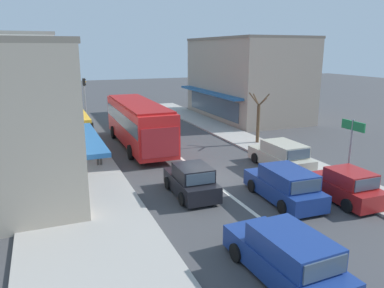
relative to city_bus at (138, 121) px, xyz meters
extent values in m
plane|color=#3F3F42|center=(1.79, -8.32, -1.88)|extent=(140.00, 140.00, 0.00)
cube|color=silver|center=(1.79, -4.32, -1.88)|extent=(0.20, 28.00, 0.01)
cube|color=#A39E96|center=(-5.01, -2.32, -1.81)|extent=(5.20, 44.00, 0.14)
cube|color=#A39E96|center=(7.99, -2.32, -1.82)|extent=(2.80, 44.00, 0.12)
cube|color=#23568E|center=(-4.36, -7.60, 0.82)|extent=(1.10, 6.75, 0.20)
cube|color=#425160|center=(-4.78, -7.60, -0.48)|extent=(0.06, 5.87, 1.80)
cube|color=gray|center=(-8.41, 0.36, 1.39)|extent=(7.64, 8.06, 6.54)
cube|color=gold|center=(-4.15, 0.36, 0.82)|extent=(1.10, 7.41, 0.20)
cube|color=#425160|center=(-4.57, 0.36, -0.48)|extent=(0.06, 6.45, 1.80)
cube|color=silver|center=(-8.41, 8.90, 2.04)|extent=(6.98, 8.44, 7.85)
cube|color=#2D703D|center=(-4.47, 8.90, 0.82)|extent=(1.10, 7.77, 0.20)
cube|color=#425160|center=(-4.89, 8.90, -0.48)|extent=(0.06, 6.76, 1.80)
cube|color=#A19D92|center=(-8.41, 8.90, 6.09)|extent=(7.14, 8.44, 0.24)
cube|color=gray|center=(13.29, 8.03, 1.97)|extent=(7.44, 13.57, 7.71)
cube|color=#23568E|center=(9.12, 8.03, 0.82)|extent=(1.10, 12.49, 0.20)
cube|color=#425160|center=(9.54, 8.03, -0.48)|extent=(0.06, 10.86, 1.80)
cube|color=#6E6358|center=(13.29, 8.03, 5.95)|extent=(7.60, 13.57, 0.24)
cube|color=red|center=(0.00, 0.01, -0.12)|extent=(2.61, 10.82, 2.70)
cube|color=#425160|center=(0.00, 0.01, 0.28)|extent=(2.64, 10.39, 0.90)
cube|color=maroon|center=(-0.05, -5.42, -0.32)|extent=(2.25, 0.08, 1.76)
cube|color=maroon|center=(0.00, 0.01, 1.29)|extent=(2.47, 9.96, 0.12)
cylinder|color=black|center=(-1.22, 3.37, -1.40)|extent=(0.27, 0.96, 0.96)
cylinder|color=black|center=(1.28, 3.35, -1.40)|extent=(0.27, 0.96, 0.96)
cylinder|color=black|center=(-1.28, -2.95, -1.40)|extent=(0.27, 0.96, 0.96)
cylinder|color=black|center=(1.22, -2.97, -1.40)|extent=(0.27, 0.96, 0.96)
cube|color=navy|center=(3.82, -12.03, -1.36)|extent=(1.95, 4.57, 0.76)
cube|color=navy|center=(3.80, -12.38, -0.64)|extent=(1.75, 2.67, 0.68)
cube|color=#425160|center=(3.86, -11.06, -0.64)|extent=(1.51, 0.12, 0.58)
cube|color=#425160|center=(3.75, -13.70, -0.64)|extent=(1.48, 0.12, 0.54)
cylinder|color=black|center=(3.00, -10.65, -1.57)|extent=(0.21, 0.63, 0.62)
cylinder|color=black|center=(4.75, -10.72, -1.57)|extent=(0.21, 0.63, 0.62)
cylinder|color=black|center=(2.88, -13.34, -1.57)|extent=(0.21, 0.63, 0.62)
cylinder|color=black|center=(4.64, -13.42, -1.57)|extent=(0.21, 0.63, 0.62)
cube|color=navy|center=(0.22, -17.16, -1.36)|extent=(1.95, 4.57, 0.76)
cube|color=navy|center=(0.24, -17.51, -0.64)|extent=(1.75, 2.67, 0.68)
cube|color=#425160|center=(0.18, -16.19, -0.64)|extent=(1.51, 0.12, 0.58)
cube|color=#425160|center=(0.29, -18.83, -0.64)|extent=(1.48, 0.12, 0.54)
cylinder|color=black|center=(-0.72, -15.85, -1.57)|extent=(0.21, 0.63, 0.62)
cylinder|color=black|center=(1.04, -15.77, -1.57)|extent=(0.21, 0.63, 0.62)
cylinder|color=black|center=(1.16, -18.47, -1.57)|extent=(0.21, 0.63, 0.62)
cube|color=black|center=(0.07, -9.85, -1.36)|extent=(1.72, 3.74, 0.76)
cube|color=black|center=(0.07, -10.15, -0.66)|extent=(1.56, 1.93, 0.64)
cube|color=#425160|center=(0.09, -9.18, -0.66)|extent=(1.40, 0.09, 0.54)
cube|color=#425160|center=(0.04, -11.12, -0.66)|extent=(1.37, 0.09, 0.51)
cylinder|color=black|center=(-0.72, -8.72, -1.57)|extent=(0.19, 0.62, 0.62)
cylinder|color=black|center=(0.92, -8.76, -1.57)|extent=(0.19, 0.62, 0.62)
cylinder|color=black|center=(-0.77, -10.94, -1.57)|extent=(0.19, 0.62, 0.62)
cylinder|color=black|center=(0.87, -10.98, -1.57)|extent=(0.19, 0.62, 0.62)
cube|color=maroon|center=(6.39, -13.17, -1.36)|extent=(1.69, 3.72, 0.76)
cube|color=maroon|center=(6.38, -13.47, -0.66)|extent=(1.55, 1.92, 0.64)
cube|color=#425160|center=(6.39, -12.50, -0.66)|extent=(1.40, 0.08, 0.54)
cube|color=#425160|center=(6.37, -14.44, -0.66)|extent=(1.37, 0.08, 0.51)
cylinder|color=black|center=(5.58, -12.05, -1.57)|extent=(0.19, 0.62, 0.62)
cylinder|color=black|center=(7.22, -12.07, -1.57)|extent=(0.19, 0.62, 0.62)
cylinder|color=black|center=(5.55, -14.27, -1.57)|extent=(0.19, 0.62, 0.62)
cylinder|color=black|center=(7.19, -14.29, -1.57)|extent=(0.19, 0.62, 0.62)
cube|color=#B7B29E|center=(6.56, -7.86, -1.36)|extent=(1.77, 4.51, 0.76)
cube|color=#B7B29E|center=(6.56, -8.21, -0.64)|extent=(1.65, 2.61, 0.68)
cube|color=#425160|center=(6.56, -6.89, -0.64)|extent=(1.51, 0.06, 0.58)
cube|color=#425160|center=(6.57, -9.53, -0.64)|extent=(1.48, 0.06, 0.54)
cylinder|color=black|center=(5.68, -6.52, -1.57)|extent=(0.18, 0.62, 0.62)
cylinder|color=black|center=(7.44, -6.51, -1.57)|extent=(0.18, 0.62, 0.62)
cylinder|color=black|center=(5.68, -9.22, -1.57)|extent=(0.18, 0.62, 0.62)
cylinder|color=black|center=(7.44, -9.21, -1.57)|extent=(0.18, 0.62, 0.62)
cylinder|color=gray|center=(-2.40, 10.84, 0.22)|extent=(0.12, 0.12, 4.20)
cube|color=black|center=(-2.40, 10.84, 1.97)|extent=(0.24, 0.24, 0.68)
sphere|color=black|center=(-2.26, 10.84, 2.20)|extent=(0.13, 0.13, 0.13)
sphere|color=orange|center=(-2.26, 10.84, 1.98)|extent=(0.13, 0.13, 0.13)
sphere|color=black|center=(-2.26, 10.84, 1.76)|extent=(0.13, 0.13, 0.13)
cylinder|color=gray|center=(7.43, -12.26, -0.08)|extent=(0.10, 0.10, 3.60)
cube|color=#19753D|center=(7.43, -12.28, 1.42)|extent=(0.08, 1.40, 0.44)
cube|color=white|center=(7.47, -12.28, 1.42)|extent=(0.01, 1.10, 0.10)
cylinder|color=brown|center=(8.37, -2.41, -0.44)|extent=(0.24, 0.24, 2.87)
cylinder|color=brown|center=(8.37, -2.01, 1.36)|extent=(0.10, 0.86, 0.81)
cylinder|color=brown|center=(8.80, -2.41, 1.38)|extent=(0.92, 0.10, 0.85)
cylinder|color=brown|center=(8.37, -2.88, 1.32)|extent=(0.10, 1.01, 0.73)
cylinder|color=brown|center=(7.96, -2.41, 1.47)|extent=(0.90, 0.10, 1.01)
cylinder|color=#232838|center=(-3.24, 5.27, -1.32)|extent=(0.14, 0.14, 0.84)
cylinder|color=#232838|center=(-3.23, 5.45, -1.32)|extent=(0.14, 0.14, 0.84)
cube|color=beige|center=(-3.23, 5.36, -0.62)|extent=(0.24, 0.37, 0.56)
sphere|color=brown|center=(-3.23, 5.36, -0.22)|extent=(0.22, 0.22, 0.22)
cylinder|color=beige|center=(-3.25, 5.12, -0.62)|extent=(0.09, 0.09, 0.54)
cylinder|color=beige|center=(-3.22, 5.60, -0.62)|extent=(0.09, 0.09, 0.54)
cube|color=black|center=(-3.24, 5.67, -0.80)|extent=(0.24, 0.11, 0.22)
cylinder|color=#4C4742|center=(-3.14, 2.73, -1.32)|extent=(0.14, 0.14, 0.84)
cylinder|color=#4C4742|center=(-2.97, 2.68, -1.32)|extent=(0.14, 0.14, 0.84)
cube|color=slate|center=(-3.06, 2.70, -0.62)|extent=(0.41, 0.33, 0.56)
sphere|color=tan|center=(-3.06, 2.70, -0.22)|extent=(0.22, 0.22, 0.22)
cylinder|color=slate|center=(-3.28, 2.78, -0.62)|extent=(0.09, 0.09, 0.54)
cylinder|color=slate|center=(-2.83, 2.63, -0.62)|extent=(0.09, 0.09, 0.54)
cylinder|color=#4C4742|center=(-3.26, -3.74, -1.32)|extent=(0.14, 0.14, 0.84)
cylinder|color=#4C4742|center=(-3.44, -3.75, -1.32)|extent=(0.14, 0.14, 0.84)
cube|color=beige|center=(-3.35, -3.75, -0.62)|extent=(0.37, 0.24, 0.56)
sphere|color=tan|center=(-3.35, -3.75, -0.22)|extent=(0.22, 0.22, 0.22)
cylinder|color=beige|center=(-3.11, -3.73, -0.62)|extent=(0.09, 0.09, 0.54)
cylinder|color=beige|center=(-3.59, -3.76, -0.62)|extent=(0.09, 0.09, 0.54)
camera|label=1|loc=(-6.22, -25.58, 4.96)|focal=35.00mm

